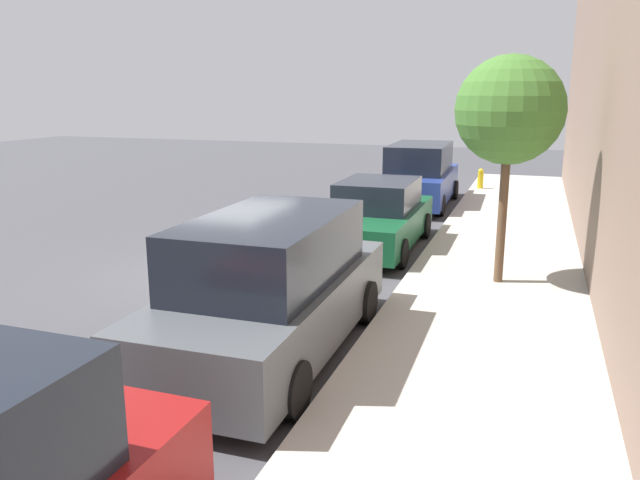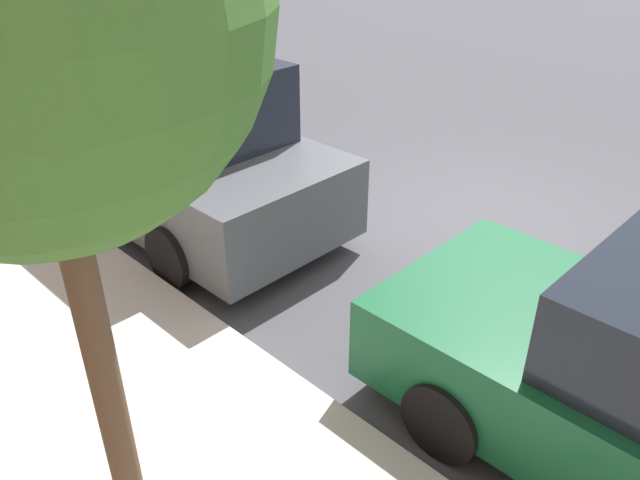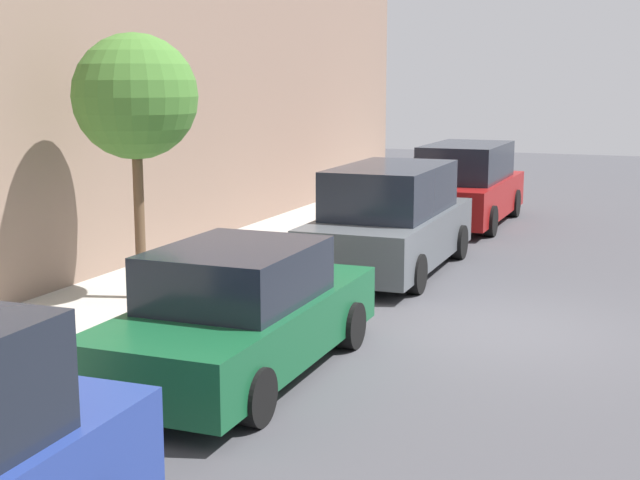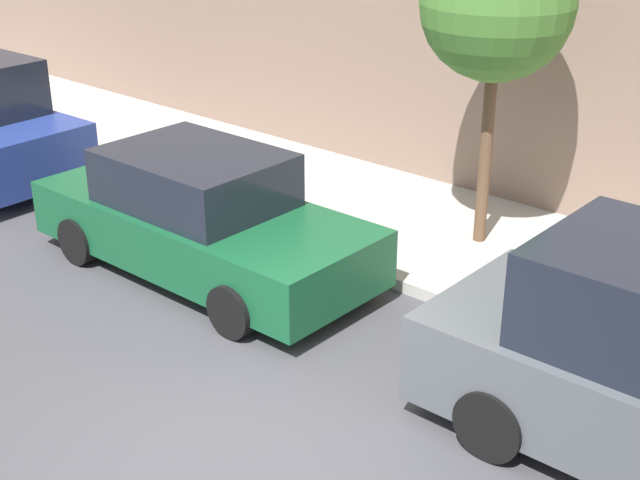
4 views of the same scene
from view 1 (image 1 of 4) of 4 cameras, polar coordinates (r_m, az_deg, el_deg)
The scene contains 7 objects.
ground_plane at distance 12.28m, azimuth -9.07°, elevation -3.13°, with size 60.00×60.00×0.00m, color #424247.
sidewalk at distance 10.90m, azimuth 15.27°, elevation -5.18°, with size 3.14×32.00×0.15m.
parked_minivan_second at distance 8.33m, azimuth -4.45°, elevation -4.39°, with size 2.02×4.92×1.90m.
parked_sedan_third at distance 14.03m, azimuth 5.23°, elevation 2.13°, with size 1.92×4.51×1.54m.
parked_minivan_fourth at distance 19.58m, azimuth 9.06°, elevation 5.83°, with size 2.03×4.95×1.90m.
street_tree at distance 11.16m, azimuth 16.94°, elevation 11.22°, with size 1.84×1.84×3.93m.
fire_hydrant at distance 22.56m, azimuth 14.47°, elevation 5.47°, with size 0.20×0.20×0.69m.
Camera 1 is at (5.62, -10.34, 3.47)m, focal length 35.00 mm.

